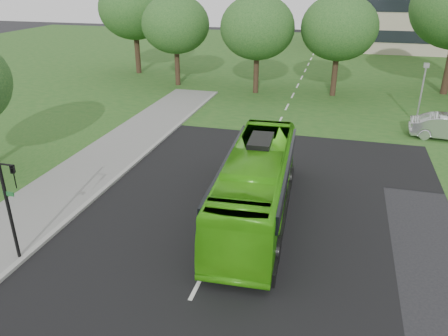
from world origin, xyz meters
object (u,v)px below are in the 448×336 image
(tree_park_a, at_px, (176,24))
(tree_park_b, at_px, (257,28))
(tree_park_f, at_px, (134,9))
(bus, at_px, (256,184))
(tree_park_c, at_px, (339,28))
(traffic_light, at_px, (10,200))
(camera_pole, at_px, (423,85))

(tree_park_a, distance_m, tree_park_b, 8.34)
(tree_park_b, xyz_separation_m, tree_park_f, (-14.72, 5.49, 0.95))
(tree_park_f, height_order, bus, tree_park_f)
(tree_park_c, height_order, traffic_light, tree_park_c)
(bus, xyz_separation_m, traffic_light, (-8.13, -5.90, 1.11))
(bus, bearing_deg, camera_pole, 58.43)
(tree_park_b, bearing_deg, camera_pole, -24.49)
(traffic_light, xyz_separation_m, camera_pole, (17.13, 22.49, 0.23))
(tree_park_f, bearing_deg, bus, -55.68)
(tree_park_a, height_order, tree_park_c, tree_park_c)
(tree_park_a, distance_m, camera_pole, 23.21)
(tree_park_b, distance_m, tree_park_c, 7.18)
(tree_park_c, relative_size, tree_park_f, 0.88)
(tree_park_b, relative_size, camera_pole, 1.94)
(traffic_light, bearing_deg, camera_pole, 35.70)
(tree_park_f, distance_m, camera_pole, 30.86)
(tree_park_c, height_order, camera_pole, tree_park_c)
(traffic_light, relative_size, camera_pole, 1.01)
(tree_park_c, bearing_deg, tree_park_b, -173.37)
(tree_park_f, bearing_deg, tree_park_a, -34.53)
(tree_park_f, xyz_separation_m, camera_pole, (28.29, -11.68, -3.97))
(traffic_light, bearing_deg, tree_park_b, 65.92)
(tree_park_b, relative_size, bus, 0.77)
(bus, height_order, traffic_light, traffic_light)
(tree_park_c, bearing_deg, bus, -96.20)
(tree_park_c, bearing_deg, camera_pole, -47.45)
(tree_park_c, distance_m, traffic_light, 31.56)
(camera_pole, bearing_deg, tree_park_b, 158.51)
(tree_park_f, relative_size, camera_pole, 2.24)
(tree_park_b, height_order, bus, tree_park_b)
(tree_park_c, height_order, tree_park_f, tree_park_f)
(camera_pole, bearing_deg, tree_park_a, 164.66)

